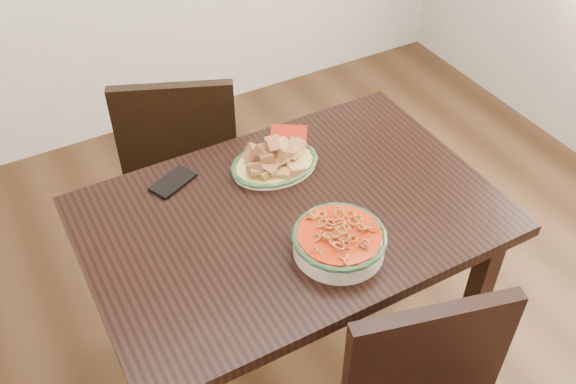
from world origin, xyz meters
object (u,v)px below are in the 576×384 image
dining_table (291,235)px  fish_plate (274,156)px  chair_far (183,157)px  noodle_bowl (339,239)px  smartphone (173,182)px

dining_table → fish_plate: fish_plate is taller
dining_table → chair_far: (-0.09, 0.69, -0.15)m
fish_plate → noodle_bowl: 0.40m
dining_table → noodle_bowl: (0.04, -0.20, 0.14)m
chair_far → smartphone: (-0.17, -0.41, 0.26)m
fish_plate → chair_far: bearing=106.1°
fish_plate → noodle_bowl: bearing=-92.2°
dining_table → chair_far: chair_far is taller
dining_table → smartphone: (-0.26, 0.28, 0.10)m
chair_far → fish_plate: 0.59m
dining_table → noodle_bowl: noodle_bowl is taller
smartphone → chair_far: bearing=43.2°
noodle_bowl → chair_far: bearing=98.1°
fish_plate → smartphone: fish_plate is taller
fish_plate → smartphone: (-0.31, 0.08, -0.04)m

